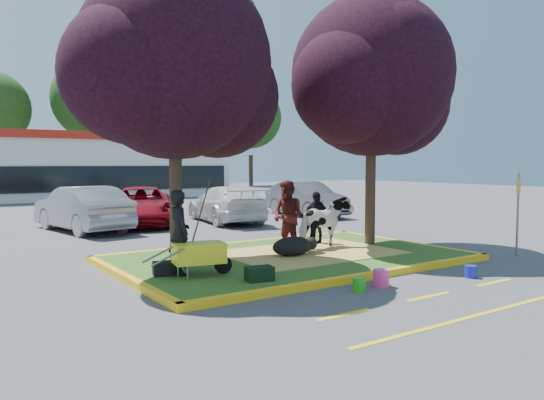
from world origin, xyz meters
TOP-DOWN VIEW (x-y plane):
  - ground at (0.00, 0.00)m, footprint 90.00×90.00m
  - median_island at (0.00, 0.00)m, footprint 8.00×5.00m
  - curb_near at (0.00, -2.58)m, footprint 8.30×0.16m
  - curb_far at (0.00, 2.58)m, footprint 8.30×0.16m
  - curb_left at (-4.08, 0.00)m, footprint 0.16×5.30m
  - curb_right at (4.08, 0.00)m, footprint 0.16×5.30m
  - straw_bedding at (0.60, 0.00)m, footprint 4.20×3.00m
  - tree_purple_left at (-2.78, 0.38)m, footprint 5.06×4.20m
  - tree_purple_right at (2.92, 0.18)m, footprint 5.30×4.40m
  - fire_lane_stripe_a at (-2.00, -4.20)m, footprint 1.10×0.12m
  - fire_lane_stripe_b at (0.00, -4.20)m, footprint 1.10×0.12m
  - fire_lane_stripe_c at (2.00, -4.20)m, footprint 1.10×0.12m
  - fire_lane_long at (0.00, -5.40)m, footprint 6.00×0.10m
  - retail_building at (2.00, 27.98)m, footprint 20.40×8.40m
  - treeline at (1.23, 37.61)m, footprint 46.58×7.80m
  - cow at (1.31, 0.24)m, footprint 1.72×1.00m
  - calf at (-0.04, -0.16)m, footprint 1.23×0.93m
  - handler at (-3.17, -0.60)m, footprint 0.47×0.66m
  - visitor_a at (0.31, 0.50)m, footprint 0.87×1.01m
  - visitor_b at (1.71, 1.10)m, footprint 0.57×0.92m
  - wheelbarrow at (-2.93, -0.99)m, footprint 1.79×0.79m
  - gear_bag_dark at (-3.41, -0.50)m, footprint 0.60×0.41m
  - gear_bag_green at (-2.16, -1.97)m, footprint 0.56×0.40m
  - sign_post at (5.28, -2.70)m, footprint 0.30×0.11m
  - bucket_green at (-0.76, -3.22)m, footprint 0.29×0.29m
  - bucket_pink at (-0.14, -3.18)m, footprint 0.35×0.35m
  - bucket_blue at (2.00, -3.65)m, footprint 0.32×0.32m
  - car_silver at (-2.67, 8.64)m, footprint 2.42×5.01m
  - car_red at (-0.26, 9.38)m, footprint 4.09×5.79m
  - car_white at (2.91, 8.33)m, footprint 2.89×5.34m
  - car_grey at (7.11, 8.51)m, footprint 1.96×4.79m

SIDE VIEW (x-z plane):
  - ground at x=0.00m, z-range 0.00..0.00m
  - fire_lane_stripe_a at x=-2.00m, z-range 0.00..0.01m
  - fire_lane_stripe_b at x=0.00m, z-range 0.00..0.01m
  - fire_lane_stripe_c at x=2.00m, z-range 0.00..0.01m
  - fire_lane_long at x=0.00m, z-range 0.00..0.01m
  - median_island at x=0.00m, z-range 0.00..0.15m
  - curb_near at x=0.00m, z-range 0.00..0.15m
  - curb_far at x=0.00m, z-range 0.00..0.15m
  - curb_left at x=-4.08m, z-range 0.00..0.15m
  - curb_right at x=4.08m, z-range 0.00..0.15m
  - bucket_blue at x=2.00m, z-range 0.00..0.26m
  - bucket_green at x=-0.76m, z-range 0.00..0.27m
  - straw_bedding at x=0.60m, z-range 0.15..0.16m
  - bucket_pink at x=-0.14m, z-range 0.00..0.34m
  - gear_bag_green at x=-2.16m, z-range 0.15..0.42m
  - gear_bag_dark at x=-3.41m, z-range 0.15..0.43m
  - calf at x=-0.04m, z-range 0.15..0.62m
  - wheelbarrow at x=-2.93m, z-range 0.28..0.95m
  - car_red at x=-0.26m, z-range 0.00..1.47m
  - car_white at x=2.91m, z-range 0.00..1.47m
  - car_grey at x=7.11m, z-range 0.00..1.55m
  - car_silver at x=-2.67m, z-range 0.00..1.58m
  - cow at x=1.31m, z-range 0.15..1.51m
  - visitor_b at x=1.71m, z-range 0.15..1.60m
  - handler at x=-3.17m, z-range 0.15..1.86m
  - visitor_a at x=0.31m, z-range 0.15..1.95m
  - sign_post at x=5.28m, z-range 0.23..2.37m
  - retail_building at x=2.00m, z-range 0.05..4.45m
  - tree_purple_left at x=-2.78m, z-range 1.10..7.61m
  - tree_purple_right at x=2.92m, z-range 1.15..7.97m
  - treeline at x=1.23m, z-range 0.42..15.05m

